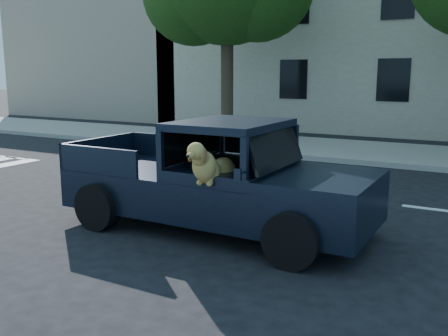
# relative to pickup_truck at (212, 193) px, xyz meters

# --- Properties ---
(ground) EXTENTS (120.00, 120.00, 0.00)m
(ground) POSITION_rel_pickup_truck_xyz_m (-0.76, -0.44, -0.60)
(ground) COLOR black
(ground) RESTS_ON ground
(far_sidewalk) EXTENTS (60.00, 4.00, 0.15)m
(far_sidewalk) POSITION_rel_pickup_truck_xyz_m (-0.76, 8.76, -0.52)
(far_sidewalk) COLOR gray
(far_sidewalk) RESTS_ON ground
(lane_stripes) EXTENTS (21.60, 0.14, 0.01)m
(lane_stripes) POSITION_rel_pickup_truck_xyz_m (1.24, 2.96, -0.59)
(lane_stripes) COLOR silver
(lane_stripes) RESTS_ON ground
(building_left) EXTENTS (12.00, 6.00, 8.00)m
(building_left) POSITION_rel_pickup_truck_xyz_m (-15.76, 16.06, 3.40)
(building_left) COLOR tan
(building_left) RESTS_ON ground
(pickup_truck) EXTENTS (4.93, 2.52, 1.76)m
(pickup_truck) POSITION_rel_pickup_truck_xyz_m (0.00, 0.00, 0.00)
(pickup_truck) COLOR black
(pickup_truck) RESTS_ON ground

